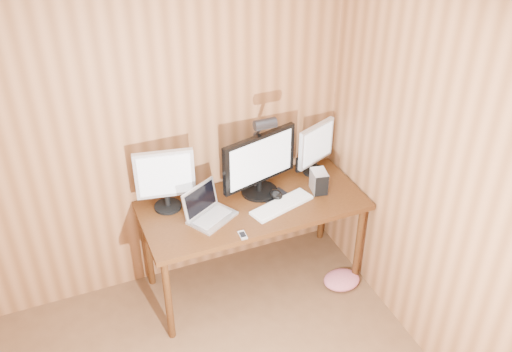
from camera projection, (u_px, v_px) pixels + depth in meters
desk at (250, 212)px, 4.20m from camera, size 1.60×0.70×0.75m
monitor_center at (259, 163)px, 4.06m from camera, size 0.60×0.27×0.48m
monitor_left at (165, 178)px, 3.91m from camera, size 0.41×0.19×0.46m
monitor_right at (316, 148)px, 4.31m from camera, size 0.35×0.18×0.42m
laptop at (207, 210)px, 3.93m from camera, size 0.39×0.36×0.22m
keyboard at (282, 205)px, 4.05m from camera, size 0.50×0.27×0.02m
mousepad at (276, 197)px, 4.15m from camera, size 0.24×0.22×0.00m
mouse at (276, 195)px, 4.13m from camera, size 0.08×0.13×0.04m
hard_drive at (319, 181)px, 4.17m from camera, size 0.13×0.17×0.17m
phone at (243, 235)px, 3.78m from camera, size 0.05×0.09×0.01m
speaker at (298, 165)px, 4.41m from camera, size 0.05×0.05×0.11m
desk_lamp at (261, 142)px, 3.98m from camera, size 0.15×0.22×0.68m
fabric_pile at (342, 280)px, 4.43m from camera, size 0.29×0.24×0.09m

